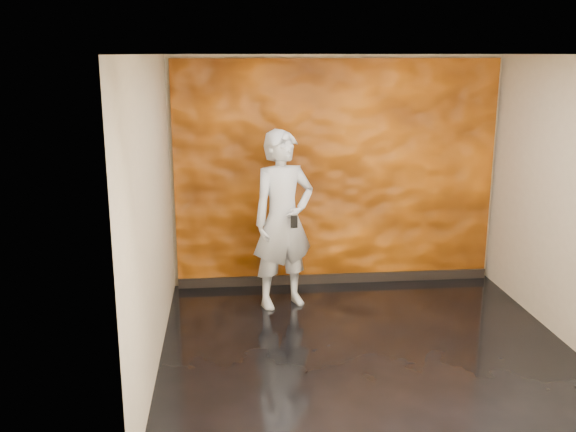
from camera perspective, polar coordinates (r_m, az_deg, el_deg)
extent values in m
cube|color=black|center=(6.42, 7.13, -11.85)|extent=(4.00, 4.00, 0.01)
cube|color=tan|center=(7.86, 4.26, 3.89)|extent=(4.00, 0.02, 2.80)
cube|color=tan|center=(4.10, 13.86, -6.24)|extent=(4.00, 0.02, 2.80)
cube|color=tan|center=(5.82, -12.00, -0.05)|extent=(0.02, 4.00, 2.80)
cube|color=white|center=(5.77, 8.00, 14.05)|extent=(4.00, 4.00, 0.01)
cube|color=#CF620C|center=(7.82, 4.31, 3.70)|extent=(3.90, 0.06, 2.75)
cube|color=black|center=(8.13, 4.18, -5.54)|extent=(3.90, 0.04, 0.12)
imported|color=#ABB3BC|center=(7.15, -0.43, -0.35)|extent=(0.86, 0.71, 2.01)
cube|color=black|center=(6.87, 0.54, -0.51)|extent=(0.08, 0.02, 0.14)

